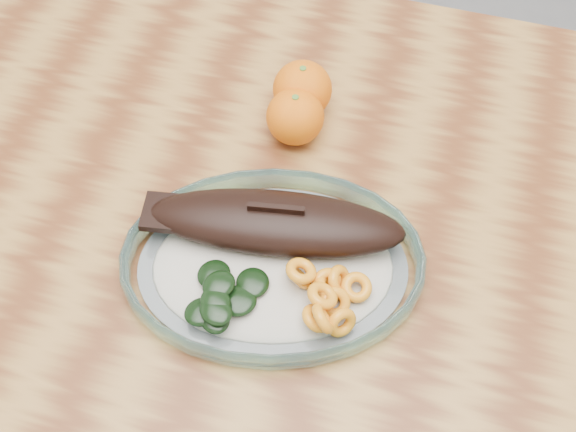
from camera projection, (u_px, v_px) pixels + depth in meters
The scene contains 5 objects.
ground at pixel (270, 417), 1.45m from camera, with size 3.00×3.00×0.00m, color slate.
dining_table at pixel (259, 250), 0.91m from camera, with size 1.20×0.80×0.75m.
plated_meal at pixel (273, 260), 0.77m from camera, with size 0.71×0.71×0.08m.
orange_left at pixel (295, 117), 0.86m from camera, with size 0.07×0.07×0.07m, color #EB5C04.
orange_right at pixel (302, 89), 0.88m from camera, with size 0.07×0.07×0.07m, color #EB5C04.
Camera 1 is at (0.16, -0.45, 1.43)m, focal length 45.00 mm.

